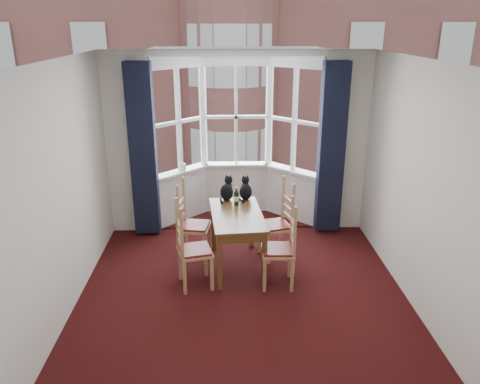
{
  "coord_description": "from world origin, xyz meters",
  "views": [
    {
      "loc": [
        -0.21,
        -4.75,
        3.16
      ],
      "look_at": [
        -0.0,
        1.05,
        1.05
      ],
      "focal_mm": 35.0,
      "sensor_mm": 36.0,
      "label": 1
    }
  ],
  "objects_px": {
    "chair_left_far": "(188,227)",
    "wine_bottle": "(236,197)",
    "cat_right": "(246,190)",
    "chair_left_near": "(188,252)",
    "candle_tall": "(184,167)",
    "chair_right_far": "(281,225)",
    "chair_right_near": "(285,251)",
    "dining_table": "(237,222)",
    "cat_left": "(227,191)"
  },
  "relations": [
    {
      "from": "dining_table",
      "to": "cat_right",
      "type": "relative_size",
      "value": 3.73
    },
    {
      "from": "chair_right_far",
      "to": "cat_left",
      "type": "relative_size",
      "value": 2.57
    },
    {
      "from": "chair_left_near",
      "to": "chair_right_far",
      "type": "xyz_separation_m",
      "value": [
        1.26,
        0.78,
        0.0
      ]
    },
    {
      "from": "wine_bottle",
      "to": "candle_tall",
      "type": "xyz_separation_m",
      "value": [
        -0.82,
        1.33,
        0.04
      ]
    },
    {
      "from": "cat_right",
      "to": "wine_bottle",
      "type": "height_order",
      "value": "cat_right"
    },
    {
      "from": "cat_right",
      "to": "wine_bottle",
      "type": "relative_size",
      "value": 1.33
    },
    {
      "from": "chair_right_near",
      "to": "cat_left",
      "type": "bearing_deg",
      "value": 124.97
    },
    {
      "from": "chair_left_far",
      "to": "chair_right_far",
      "type": "relative_size",
      "value": 1.0
    },
    {
      "from": "chair_left_far",
      "to": "chair_right_far",
      "type": "distance_m",
      "value": 1.31
    },
    {
      "from": "cat_right",
      "to": "wine_bottle",
      "type": "xyz_separation_m",
      "value": [
        -0.14,
        -0.23,
        -0.02
      ]
    },
    {
      "from": "chair_left_far",
      "to": "cat_left",
      "type": "height_order",
      "value": "cat_left"
    },
    {
      "from": "chair_left_far",
      "to": "candle_tall",
      "type": "height_order",
      "value": "candle_tall"
    },
    {
      "from": "chair_right_far",
      "to": "wine_bottle",
      "type": "height_order",
      "value": "wine_bottle"
    },
    {
      "from": "cat_right",
      "to": "candle_tall",
      "type": "xyz_separation_m",
      "value": [
        -0.96,
        1.1,
        0.02
      ]
    },
    {
      "from": "chair_left_far",
      "to": "cat_right",
      "type": "bearing_deg",
      "value": 17.84
    },
    {
      "from": "chair_right_near",
      "to": "wine_bottle",
      "type": "relative_size",
      "value": 3.56
    },
    {
      "from": "chair_right_near",
      "to": "chair_right_far",
      "type": "height_order",
      "value": "same"
    },
    {
      "from": "chair_left_near",
      "to": "cat_left",
      "type": "distance_m",
      "value": 1.22
    },
    {
      "from": "chair_left_far",
      "to": "dining_table",
      "type": "bearing_deg",
      "value": -22.74
    },
    {
      "from": "dining_table",
      "to": "wine_bottle",
      "type": "xyz_separation_m",
      "value": [
        0.0,
        0.31,
        0.23
      ]
    },
    {
      "from": "dining_table",
      "to": "wine_bottle",
      "type": "height_order",
      "value": "wine_bottle"
    },
    {
      "from": "dining_table",
      "to": "cat_left",
      "type": "xyz_separation_m",
      "value": [
        -0.13,
        0.53,
        0.25
      ]
    },
    {
      "from": "chair_left_far",
      "to": "chair_left_near",
      "type": "bearing_deg",
      "value": -86.68
    },
    {
      "from": "chair_left_near",
      "to": "wine_bottle",
      "type": "relative_size",
      "value": 3.56
    },
    {
      "from": "cat_right",
      "to": "wine_bottle",
      "type": "bearing_deg",
      "value": -121.15
    },
    {
      "from": "cat_left",
      "to": "cat_right",
      "type": "height_order",
      "value": "cat_left"
    },
    {
      "from": "chair_right_near",
      "to": "chair_right_far",
      "type": "relative_size",
      "value": 1.0
    },
    {
      "from": "dining_table",
      "to": "chair_left_far",
      "type": "relative_size",
      "value": 1.4
    },
    {
      "from": "dining_table",
      "to": "chair_right_far",
      "type": "relative_size",
      "value": 1.4
    },
    {
      "from": "chair_left_near",
      "to": "chair_right_far",
      "type": "distance_m",
      "value": 1.48
    },
    {
      "from": "candle_tall",
      "to": "chair_right_near",
      "type": "bearing_deg",
      "value": -56.62
    },
    {
      "from": "dining_table",
      "to": "chair_left_near",
      "type": "height_order",
      "value": "chair_left_near"
    },
    {
      "from": "chair_left_far",
      "to": "chair_right_far",
      "type": "bearing_deg",
      "value": 0.05
    },
    {
      "from": "candle_tall",
      "to": "cat_right",
      "type": "bearing_deg",
      "value": -48.81
    },
    {
      "from": "chair_left_near",
      "to": "candle_tall",
      "type": "relative_size",
      "value": 7.73
    },
    {
      "from": "cat_right",
      "to": "wine_bottle",
      "type": "distance_m",
      "value": 0.27
    },
    {
      "from": "dining_table",
      "to": "candle_tall",
      "type": "xyz_separation_m",
      "value": [
        -0.82,
        1.64,
        0.27
      ]
    },
    {
      "from": "chair_right_near",
      "to": "candle_tall",
      "type": "height_order",
      "value": "candle_tall"
    },
    {
      "from": "dining_table",
      "to": "wine_bottle",
      "type": "relative_size",
      "value": 4.96
    },
    {
      "from": "dining_table",
      "to": "chair_left_far",
      "type": "height_order",
      "value": "chair_left_far"
    },
    {
      "from": "candle_tall",
      "to": "chair_right_far",
      "type": "bearing_deg",
      "value": -43.04
    },
    {
      "from": "dining_table",
      "to": "chair_right_near",
      "type": "xyz_separation_m",
      "value": [
        0.59,
        -0.5,
        -0.19
      ]
    },
    {
      "from": "chair_left_near",
      "to": "candle_tall",
      "type": "bearing_deg",
      "value": 95.13
    },
    {
      "from": "cat_left",
      "to": "candle_tall",
      "type": "relative_size",
      "value": 3.01
    },
    {
      "from": "chair_left_far",
      "to": "wine_bottle",
      "type": "relative_size",
      "value": 3.56
    },
    {
      "from": "dining_table",
      "to": "candle_tall",
      "type": "relative_size",
      "value": 10.79
    },
    {
      "from": "chair_right_far",
      "to": "cat_left",
      "type": "bearing_deg",
      "value": 162.24
    },
    {
      "from": "chair_left_far",
      "to": "candle_tall",
      "type": "relative_size",
      "value": 7.73
    },
    {
      "from": "chair_left_near",
      "to": "chair_right_near",
      "type": "height_order",
      "value": "same"
    },
    {
      "from": "dining_table",
      "to": "cat_right",
      "type": "height_order",
      "value": "cat_right"
    }
  ]
}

